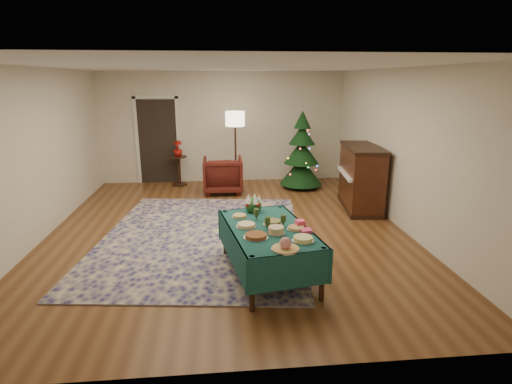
{
  "coord_description": "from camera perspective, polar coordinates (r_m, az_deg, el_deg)",
  "views": [
    {
      "loc": [
        -0.14,
        -6.49,
        2.51
      ],
      "look_at": [
        0.43,
        -0.66,
        0.85
      ],
      "focal_mm": 28.0,
      "sensor_mm": 36.0,
      "label": 1
    }
  ],
  "objects": [
    {
      "name": "room_shell",
      "position": [
        6.59,
        -4.26,
        5.65
      ],
      "size": [
        7.0,
        7.0,
        7.0
      ],
      "color": "#593319",
      "rests_on": "ground"
    },
    {
      "name": "doorway",
      "position": [
        10.17,
        -13.84,
        7.38
      ],
      "size": [
        1.08,
        0.04,
        2.16
      ],
      "color": "black",
      "rests_on": "ground"
    },
    {
      "name": "rug",
      "position": [
        6.68,
        -7.69,
        -6.29
      ],
      "size": [
        3.66,
        4.54,
        0.02
      ],
      "primitive_type": "cube",
      "rotation": [
        0.0,
        0.0,
        -0.12
      ],
      "color": "#181652",
      "rests_on": "ground"
    },
    {
      "name": "buffet_table",
      "position": [
        5.2,
        1.76,
        -6.47
      ],
      "size": [
        1.28,
        1.87,
        0.67
      ],
      "color": "black",
      "rests_on": "ground"
    },
    {
      "name": "platter_0",
      "position": [
        4.5,
        4.22,
        -7.55
      ],
      "size": [
        0.32,
        0.32,
        0.14
      ],
      "color": "silver",
      "rests_on": "buffet_table"
    },
    {
      "name": "platter_1",
      "position": [
        4.76,
        6.74,
        -6.68
      ],
      "size": [
        0.27,
        0.27,
        0.06
      ],
      "color": "silver",
      "rests_on": "buffet_table"
    },
    {
      "name": "platter_2",
      "position": [
        4.82,
        -0.02,
        -6.3
      ],
      "size": [
        0.3,
        0.3,
        0.05
      ],
      "color": "silver",
      "rests_on": "buffet_table"
    },
    {
      "name": "platter_3",
      "position": [
        4.94,
        2.89,
        -5.5
      ],
      "size": [
        0.23,
        0.23,
        0.09
      ],
      "color": "silver",
      "rests_on": "buffet_table"
    },
    {
      "name": "platter_4",
      "position": [
        5.11,
        5.75,
        -5.15
      ],
      "size": [
        0.24,
        0.24,
        0.04
      ],
      "color": "silver",
      "rests_on": "buffet_table"
    },
    {
      "name": "platter_5",
      "position": [
        5.16,
        -1.39,
        -4.78
      ],
      "size": [
        0.27,
        0.27,
        0.05
      ],
      "color": "silver",
      "rests_on": "buffet_table"
    },
    {
      "name": "platter_6",
      "position": [
        5.23,
        2.37,
        -4.42
      ],
      "size": [
        0.25,
        0.25,
        0.06
      ],
      "color": "silver",
      "rests_on": "buffet_table"
    },
    {
      "name": "platter_7",
      "position": [
        5.52,
        -2.38,
        -3.45
      ],
      "size": [
        0.21,
        0.21,
        0.04
      ],
      "color": "silver",
      "rests_on": "buffet_table"
    },
    {
      "name": "goblet_0",
      "position": [
        5.39,
        0.05,
        -3.18
      ],
      "size": [
        0.07,
        0.07,
        0.16
      ],
      "color": "#2D471E",
      "rests_on": "buffet_table"
    },
    {
      "name": "goblet_1",
      "position": [
        5.16,
        3.9,
        -4.09
      ],
      "size": [
        0.07,
        0.07,
        0.16
      ],
      "color": "#2D471E",
      "rests_on": "buffet_table"
    },
    {
      "name": "goblet_2",
      "position": [
        5.08,
        1.65,
        -4.4
      ],
      "size": [
        0.07,
        0.07,
        0.16
      ],
      "color": "#2D471E",
      "rests_on": "buffet_table"
    },
    {
      "name": "napkin_stack",
      "position": [
        5.04,
        7.13,
        -5.49
      ],
      "size": [
        0.15,
        0.15,
        0.04
      ],
      "primitive_type": "cube",
      "rotation": [
        0.0,
        0.0,
        0.17
      ],
      "color": "#DE3D6F",
      "rests_on": "buffet_table"
    },
    {
      "name": "gift_box",
      "position": [
        5.19,
        6.29,
        -4.49
      ],
      "size": [
        0.12,
        0.12,
        0.09
      ],
      "primitive_type": "cube",
      "rotation": [
        0.0,
        0.0,
        0.17
      ],
      "color": "#FB4571",
      "rests_on": "buffet_table"
    },
    {
      "name": "centerpiece",
      "position": [
        5.71,
        -0.37,
        -1.71
      ],
      "size": [
        0.24,
        0.24,
        0.28
      ],
      "color": "#1E4C1E",
      "rests_on": "buffet_table"
    },
    {
      "name": "armchair",
      "position": [
        9.11,
        -4.77,
        2.68
      ],
      "size": [
        0.87,
        0.82,
        0.89
      ],
      "primitive_type": "imported",
      "rotation": [
        0.0,
        0.0,
        3.14
      ],
      "color": "#46140F",
      "rests_on": "ground"
    },
    {
      "name": "floor_lamp",
      "position": [
        9.21,
        -3.0,
        9.73
      ],
      "size": [
        0.44,
        0.44,
        1.81
      ],
      "color": "#A57F3F",
      "rests_on": "ground"
    },
    {
      "name": "side_table",
      "position": [
        9.9,
        -10.93,
        2.94
      ],
      "size": [
        0.4,
        0.4,
        0.72
      ],
      "color": "black",
      "rests_on": "ground"
    },
    {
      "name": "potted_plant",
      "position": [
        9.81,
        -11.08,
        5.65
      ],
      "size": [
        0.21,
        0.38,
        0.21
      ],
      "primitive_type": "imported",
      "color": "#9E100B",
      "rests_on": "side_table"
    },
    {
      "name": "christmas_tree",
      "position": [
        9.49,
        6.51,
        5.46
      ],
      "size": [
        1.28,
        1.28,
        1.82
      ],
      "color": "black",
      "rests_on": "ground"
    },
    {
      "name": "piano",
      "position": [
        8.17,
        14.77,
        1.9
      ],
      "size": [
        0.85,
        1.53,
        1.26
      ],
      "color": "black",
      "rests_on": "ground"
    }
  ]
}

